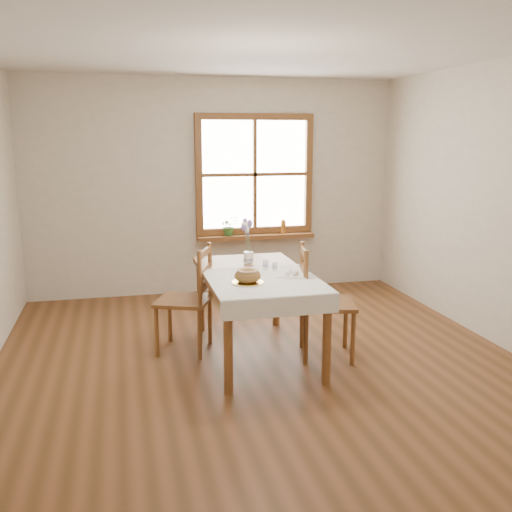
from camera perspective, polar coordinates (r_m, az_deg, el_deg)
The scene contains 18 objects.
ground at distance 4.92m, azimuth 0.83°, elevation -11.03°, with size 5.00×5.00×0.00m, color brown.
room_walls at distance 4.53m, azimuth 0.89°, elevation 9.25°, with size 4.60×5.10×2.65m.
window at distance 7.06m, azimuth -0.14°, elevation 8.16°, with size 1.46×0.08×1.46m.
window_sill at distance 7.09m, azimuth -0.01°, elevation 1.98°, with size 1.46×0.20×0.05m.
dining_table at distance 4.98m, azimuth 0.00°, elevation -2.65°, with size 0.90×1.60×0.75m.
table_linen at distance 4.67m, azimuth 0.87°, elevation -2.50°, with size 0.91×0.99×0.01m, color white.
chair_left at distance 5.17m, azimuth -7.28°, elevation -4.27°, with size 0.45×0.47×0.97m, color brown, non-canonical shape.
chair_right at distance 5.03m, azimuth 7.14°, elevation -4.58°, with size 0.47×0.49×1.00m, color brown, non-canonical shape.
bread_plate at distance 4.57m, azimuth -0.84°, elevation -2.67°, with size 0.25×0.25×0.01m, color white.
bread_loaf at distance 4.56m, azimuth -0.84°, elevation -1.87°, with size 0.21×0.21×0.12m, color brown.
egg_napkin at distance 4.83m, azimuth 3.62°, elevation -1.91°, with size 0.25×0.21×0.01m, color white.
eggs at distance 4.82m, azimuth 3.63°, elevation -1.60°, with size 0.19×0.17×0.04m, color white, non-canonical shape.
salt_shaker at distance 5.03m, azimuth 0.96°, elevation -0.80°, with size 0.05×0.05×0.10m, color white.
pepper_shaker at distance 5.00m, azimuth 1.88°, elevation -0.98°, with size 0.04×0.04×0.08m, color white.
flower_vase at distance 5.32m, azimuth -0.76°, elevation -0.21°, with size 0.09×0.09×0.10m, color white.
lavender_bouquet at distance 5.28m, azimuth -0.77°, elevation 1.90°, with size 0.16×0.16×0.30m, color #765CA3, non-canonical shape.
potted_plant at distance 7.00m, azimuth -2.72°, elevation 2.81°, with size 0.21×0.24×0.18m, color #3B6B2A.
amber_bottle at distance 7.16m, azimuth 2.74°, elevation 2.98°, with size 0.06×0.06×0.18m, color #B36D21.
Camera 1 is at (-1.12, -4.39, 1.93)m, focal length 40.00 mm.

